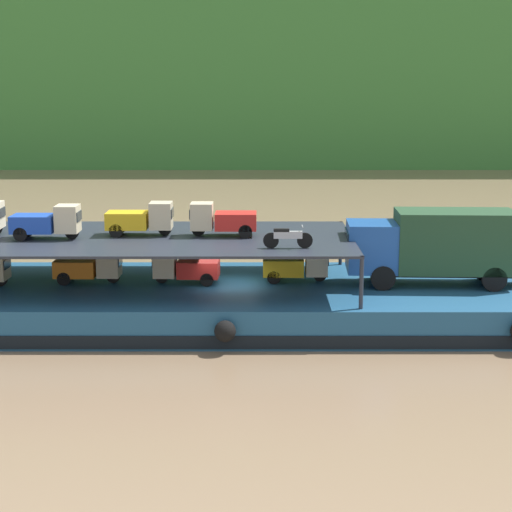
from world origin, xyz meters
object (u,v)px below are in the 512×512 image
at_px(mini_truck_lower_mid, 181,267).
at_px(motorcycle_upper_port, 283,237).
at_px(cargo_barge, 225,302).
at_px(mini_truck_upper_fore, 137,219).
at_px(mini_truck_upper_mid, 43,222).
at_px(mini_truck_lower_fore, 293,265).
at_px(mini_truck_lower_aft, 85,267).
at_px(mini_truck_upper_bow, 218,219).
at_px(covered_lorry, 431,244).

relative_size(mini_truck_lower_mid, motorcycle_upper_port, 1.47).
relative_size(cargo_barge, mini_truck_lower_mid, 9.69).
bearing_deg(mini_truck_upper_fore, mini_truck_upper_mid, -167.43).
distance_m(cargo_barge, mini_truck_lower_fore, 3.23).
xyz_separation_m(mini_truck_upper_mid, motorcycle_upper_port, (9.67, -1.95, -0.26)).
relative_size(mini_truck_upper_mid, motorcycle_upper_port, 1.45).
xyz_separation_m(mini_truck_lower_aft, motorcycle_upper_port, (8.18, -2.65, 1.74)).
distance_m(mini_truck_upper_mid, mini_truck_upper_bow, 7.10).
bearing_deg(motorcycle_upper_port, covered_lorry, 20.25).
height_order(covered_lorry, mini_truck_upper_fore, mini_truck_upper_fore).
height_order(cargo_barge, covered_lorry, covered_lorry).
distance_m(mini_truck_lower_mid, mini_truck_lower_fore, 4.68).
bearing_deg(covered_lorry, mini_truck_upper_bow, 177.89).
xyz_separation_m(mini_truck_lower_fore, motorcycle_upper_port, (-0.51, -2.90, 1.74)).
bearing_deg(motorcycle_upper_port, mini_truck_upper_mid, 168.62).
height_order(mini_truck_lower_mid, mini_truck_upper_mid, mini_truck_upper_mid).
xyz_separation_m(covered_lorry, mini_truck_upper_bow, (-8.78, 0.32, 1.00)).
height_order(mini_truck_lower_aft, motorcycle_upper_port, motorcycle_upper_port).
height_order(mini_truck_lower_aft, mini_truck_lower_mid, same).
distance_m(covered_lorry, mini_truck_lower_mid, 10.40).
distance_m(mini_truck_upper_fore, mini_truck_upper_bow, 3.38).
bearing_deg(cargo_barge, covered_lorry, -0.32).
relative_size(cargo_barge, mini_truck_upper_fore, 9.83).
height_order(mini_truck_lower_fore, motorcycle_upper_port, motorcycle_upper_port).
distance_m(covered_lorry, mini_truck_upper_bow, 8.84).
relative_size(mini_truck_lower_aft, mini_truck_lower_fore, 1.00).
xyz_separation_m(cargo_barge, mini_truck_upper_bow, (-0.27, 0.27, 3.44)).
height_order(cargo_barge, mini_truck_upper_mid, mini_truck_upper_mid).
distance_m(mini_truck_lower_aft, mini_truck_lower_mid, 4.01).
distance_m(covered_lorry, mini_truck_upper_mid, 15.88).
relative_size(mini_truck_upper_bow, motorcycle_upper_port, 1.45).
height_order(covered_lorry, motorcycle_upper_port, covered_lorry).
bearing_deg(mini_truck_upper_mid, cargo_barge, 2.99).
bearing_deg(motorcycle_upper_port, mini_truck_lower_aft, 162.05).
xyz_separation_m(cargo_barge, mini_truck_lower_aft, (-5.85, 0.32, 1.44)).
height_order(mini_truck_upper_bow, motorcycle_upper_port, mini_truck_upper_bow).
bearing_deg(mini_truck_lower_aft, cargo_barge, -3.13).
bearing_deg(cargo_barge, mini_truck_upper_fore, 173.13).
distance_m(cargo_barge, motorcycle_upper_port, 4.58).
relative_size(mini_truck_lower_fore, mini_truck_upper_mid, 1.00).
distance_m(mini_truck_lower_fore, mini_truck_upper_fore, 6.79).
distance_m(mini_truck_upper_mid, motorcycle_upper_port, 9.86).
bearing_deg(mini_truck_upper_mid, covered_lorry, 1.21).
bearing_deg(motorcycle_upper_port, mini_truck_lower_mid, 148.49).
bearing_deg(mini_truck_upper_mid, mini_truck_lower_mid, 6.29).
height_order(mini_truck_lower_fore, mini_truck_upper_mid, mini_truck_upper_mid).
bearing_deg(mini_truck_lower_fore, motorcycle_upper_port, -99.90).
bearing_deg(mini_truck_upper_fore, mini_truck_upper_bow, -2.80).
bearing_deg(mini_truck_lower_aft, motorcycle_upper_port, -17.95).
bearing_deg(cargo_barge, mini_truck_lower_fore, 11.43).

